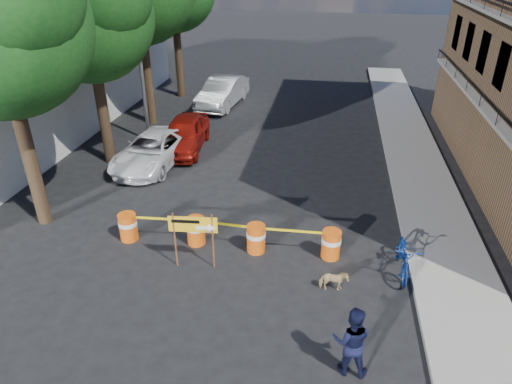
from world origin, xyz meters
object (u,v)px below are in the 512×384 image
(detour_sign, at_px, (199,229))
(bicycle, at_px, (407,242))
(barrel_mid_right, at_px, (256,238))
(sedan_silver, at_px, (223,92))
(barrel_mid_left, at_px, (196,230))
(sedan_red, at_px, (184,134))
(barrel_far_left, at_px, (128,226))
(dog, at_px, (334,281))
(suv_white, at_px, (153,150))
(barrel_far_right, at_px, (331,244))
(pedestrian, at_px, (351,341))

(detour_sign, xyz_separation_m, bicycle, (5.71, 0.74, -0.28))
(barrel_mid_right, distance_m, sedan_silver, 14.61)
(barrel_mid_left, xyz_separation_m, detour_sign, (0.47, -1.14, 0.82))
(barrel_mid_right, bearing_deg, sedan_red, 121.68)
(barrel_far_left, distance_m, dog, 6.57)
(detour_sign, height_order, suv_white, detour_sign)
(dog, height_order, suv_white, suv_white)
(barrel_far_left, relative_size, bicycle, 0.44)
(barrel_far_right, distance_m, bicycle, 2.14)
(barrel_mid_right, relative_size, pedestrian, 0.52)
(barrel_mid_right, height_order, pedestrian, pedestrian)
(barrel_far_left, bearing_deg, barrel_mid_right, 0.50)
(barrel_mid_right, bearing_deg, dog, -31.91)
(barrel_far_left, bearing_deg, dog, -12.54)
(barrel_mid_left, relative_size, sedan_silver, 0.18)
(barrel_far_left, distance_m, bicycle, 8.37)
(barrel_far_right, height_order, dog, barrel_far_right)
(detour_sign, bearing_deg, sedan_silver, 95.67)
(barrel_mid_left, height_order, sedan_red, sedan_red)
(barrel_far_left, xyz_separation_m, sedan_red, (-0.45, 7.36, 0.27))
(sedan_silver, bearing_deg, dog, -59.28)
(barrel_mid_left, height_order, pedestrian, pedestrian)
(barrel_mid_right, xyz_separation_m, sedan_red, (-4.52, 7.32, 0.27))
(barrel_mid_right, relative_size, suv_white, 0.19)
(barrel_mid_left, bearing_deg, barrel_far_left, -176.30)
(barrel_far_right, bearing_deg, bicycle, -9.91)
(dog, bearing_deg, barrel_far_right, -2.49)
(bicycle, xyz_separation_m, dog, (-1.93, -1.17, -0.70))
(suv_white, bearing_deg, pedestrian, -43.94)
(barrel_far_right, xyz_separation_m, bicycle, (2.04, -0.36, 0.54))
(pedestrian, bearing_deg, barrel_far_right, -80.20)
(barrel_far_left, bearing_deg, sedan_red, 93.51)
(sedan_red, bearing_deg, barrel_far_left, -90.59)
(pedestrian, distance_m, sedan_red, 13.49)
(bicycle, xyz_separation_m, sedan_silver, (-8.58, 14.26, -0.21))
(detour_sign, xyz_separation_m, dog, (3.78, -0.43, -0.98))
(barrel_mid_left, relative_size, pedestrian, 0.52)
(barrel_far_left, distance_m, barrel_mid_right, 4.07)
(barrel_mid_left, relative_size, barrel_far_right, 1.00)
(barrel_far_left, relative_size, suv_white, 0.19)
(barrel_mid_right, bearing_deg, barrel_mid_left, 176.86)
(suv_white, distance_m, sedan_red, 2.01)
(suv_white, bearing_deg, barrel_mid_right, -39.94)
(bicycle, bearing_deg, barrel_mid_left, 178.67)
(bicycle, distance_m, dog, 2.36)
(dog, bearing_deg, detour_sign, 76.92)
(barrel_far_right, height_order, sedan_red, sedan_red)
(barrel_far_left, relative_size, sedan_silver, 0.18)
(barrel_far_left, height_order, dog, barrel_far_left)
(sedan_red, bearing_deg, barrel_mid_left, -74.19)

